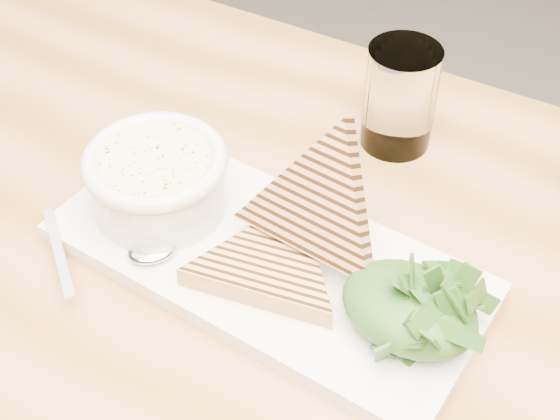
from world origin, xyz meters
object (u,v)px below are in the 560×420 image
Objects in this scene: table_top at (314,401)px; glass_near at (400,98)px; soup_bowl at (159,187)px; platter at (266,260)px.

glass_near is (-0.09, 0.28, 0.07)m from table_top.
soup_bowl is (-0.20, 0.07, 0.06)m from table_top.
table_top is 0.22m from soup_bowl.
platter is 0.11m from soup_bowl.
table_top is at bearing -37.65° from platter.
platter is 3.16× the size of soup_bowl.
table_top is at bearing -72.63° from glass_near.
soup_bowl reaches higher than platter.
glass_near is at bearing 87.64° from platter.
platter is 0.21m from glass_near.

